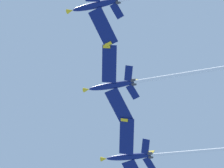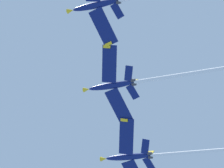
% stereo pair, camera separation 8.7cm
% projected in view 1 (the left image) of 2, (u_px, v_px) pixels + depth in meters
% --- Properties ---
extents(jet_centre, '(20.12, 39.93, 16.29)m').
position_uv_depth(jet_centre, '(137.00, 82.00, 110.32)').
color(jet_centre, navy).
extents(jet_inner_right, '(20.11, 40.47, 17.18)m').
position_uv_depth(jet_inner_right, '(148.00, 155.00, 113.38)').
color(jet_inner_right, navy).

